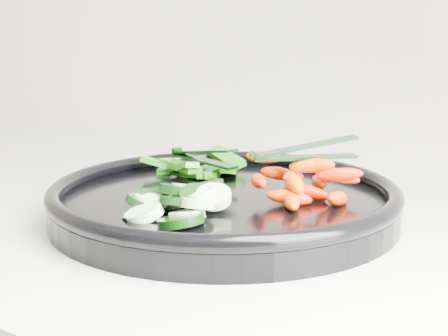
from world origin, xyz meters
The scene contains 6 objects.
veggie_tray centered at (0.28, 1.69, 0.95)m, with size 0.49×0.49×0.04m.
cucumber_pile centered at (0.26, 1.62, 0.96)m, with size 0.12×0.13×0.04m.
carrot_pile centered at (0.35, 1.72, 0.97)m, with size 0.15×0.14×0.05m.
pepper_pile centered at (0.19, 1.76, 0.96)m, with size 0.12×0.12×0.04m.
tong_carrot centered at (0.35, 1.73, 1.00)m, with size 0.09×0.09×0.02m.
tong_pepper centered at (0.20, 1.75, 0.98)m, with size 0.11×0.05×0.02m.
Camera 1 is at (0.63, 1.15, 1.12)m, focal length 50.00 mm.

